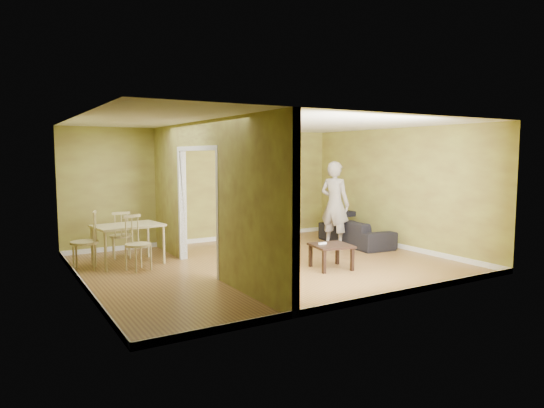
{
  "coord_description": "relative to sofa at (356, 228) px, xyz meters",
  "views": [
    {
      "loc": [
        -4.44,
        -7.65,
        2.04
      ],
      "look_at": [
        0.2,
        0.2,
        1.1
      ],
      "focal_mm": 32.0,
      "sensor_mm": 36.0,
      "label": 1
    }
  ],
  "objects": [
    {
      "name": "bookshelf",
      "position": [
        -1.38,
        1.89,
        0.57
      ],
      "size": [
        0.8,
        0.35,
        1.89
      ],
      "color": "white",
      "rests_on": "ground"
    },
    {
      "name": "paper_box_navy_c",
      "position": [
        -1.37,
        1.85,
        1.09
      ],
      "size": [
        0.43,
        0.28,
        0.22
      ],
      "primitive_type": "cube",
      "color": "navy",
      "rests_on": "bookshelf"
    },
    {
      "name": "paper_box_navy_a",
      "position": [
        -1.4,
        1.85,
        0.13
      ],
      "size": [
        0.43,
        0.28,
        0.22
      ],
      "primitive_type": "cube",
      "color": "navy",
      "rests_on": "bookshelf"
    },
    {
      "name": "person",
      "position": [
        -0.57,
        0.05,
        0.73
      ],
      "size": [
        0.98,
        0.88,
        2.22
      ],
      "primitive_type": "imported",
      "rotation": [
        0.0,
        0.0,
        1.95
      ],
      "color": "slate",
      "rests_on": "ground"
    },
    {
      "name": "game_controller",
      "position": [
        -2.03,
        -1.48,
        0.07
      ],
      "size": [
        0.16,
        0.04,
        0.03
      ],
      "primitive_type": "cube",
      "color": "white",
      "rests_on": "coffee_table"
    },
    {
      "name": "wall_speaker",
      "position": [
        -1.2,
        1.98,
        1.52
      ],
      "size": [
        0.1,
        0.1,
        0.1
      ],
      "primitive_type": "cube",
      "color": "black",
      "rests_on": "room_shell"
    },
    {
      "name": "chair_left",
      "position": [
        -5.7,
        0.59,
        0.14
      ],
      "size": [
        0.59,
        0.59,
        1.04
      ],
      "primitive_type": null,
      "rotation": [
        0.0,
        0.0,
        -1.86
      ],
      "color": "tan",
      "rests_on": "ground"
    },
    {
      "name": "chair_far",
      "position": [
        -4.91,
        1.26,
        0.09
      ],
      "size": [
        0.49,
        0.49,
        0.94
      ],
      "primitive_type": null,
      "rotation": [
        0.0,
        0.0,
        3.0
      ],
      "color": "tan",
      "rests_on": "ground"
    },
    {
      "name": "coffee_table",
      "position": [
        -1.91,
        -1.58,
        -0.01
      ],
      "size": [
        0.66,
        0.66,
        0.44
      ],
      "rotation": [
        0.0,
        0.0,
        -0.18
      ],
      "color": "#351E16",
      "rests_on": "ground"
    },
    {
      "name": "room_shell",
      "position": [
        -2.7,
        -0.71,
        0.92
      ],
      "size": [
        6.5,
        6.5,
        6.5
      ],
      "color": "olive",
      "rests_on": "ground"
    },
    {
      "name": "paper_box_navy_b",
      "position": [
        -1.34,
        1.85,
        0.87
      ],
      "size": [
        0.44,
        0.29,
        0.23
      ],
      "primitive_type": "cube",
      "color": "#151848",
      "rests_on": "bookshelf"
    },
    {
      "name": "sofa",
      "position": [
        0.0,
        0.0,
        0.0
      ],
      "size": [
        2.07,
        1.03,
        0.76
      ],
      "primitive_type": "imported",
      "rotation": [
        0.0,
        0.0,
        1.48
      ],
      "color": "#2A2A2B",
      "rests_on": "ground"
    },
    {
      "name": "partition",
      "position": [
        -3.9,
        -0.71,
        0.92
      ],
      "size": [
        0.22,
        5.5,
        2.6
      ],
      "primitive_type": null,
      "color": "#ADB447",
      "rests_on": "ground"
    },
    {
      "name": "dining_table",
      "position": [
        -4.93,
        0.63,
        0.29
      ],
      "size": [
        1.19,
        0.79,
        0.74
      ],
      "rotation": [
        0.0,
        0.0,
        0.14
      ],
      "color": "tan",
      "rests_on": "ground"
    },
    {
      "name": "paper_box_teal",
      "position": [
        -1.43,
        1.85,
        0.5
      ],
      "size": [
        0.44,
        0.29,
        0.22
      ],
      "primitive_type": "cube",
      "color": "#155A45",
      "rests_on": "bookshelf"
    },
    {
      "name": "chair_near",
      "position": [
        -4.9,
        0.04,
        0.11
      ],
      "size": [
        0.57,
        0.57,
        0.98
      ],
      "primitive_type": null,
      "rotation": [
        0.0,
        0.0,
        0.32
      ],
      "color": "tan",
      "rests_on": "ground"
    }
  ]
}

